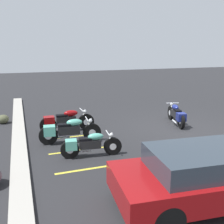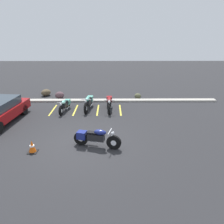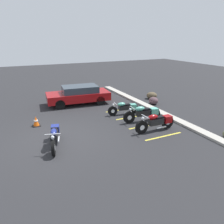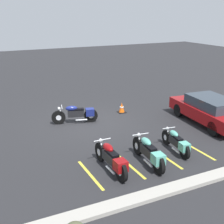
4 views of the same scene
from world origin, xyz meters
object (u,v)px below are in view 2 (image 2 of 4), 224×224
(landscape_rock_0, at_px, (138,96))
(landscape_rock_1, at_px, (60,95))
(parked_bike_0, at_px, (65,105))
(landscape_rock_2, at_px, (46,93))
(traffic_cone, at_px, (32,147))
(motorcycle_navy_featured, at_px, (95,137))
(parked_bike_1, at_px, (88,102))
(parked_bike_2, at_px, (109,103))

(landscape_rock_0, bearing_deg, landscape_rock_1, 179.13)
(parked_bike_0, xyz_separation_m, landscape_rock_2, (-2.23, 3.58, -0.15))
(landscape_rock_2, bearing_deg, traffic_cone, -78.20)
(traffic_cone, bearing_deg, motorcycle_navy_featured, 9.73)
(motorcycle_navy_featured, distance_m, parked_bike_0, 5.22)
(motorcycle_navy_featured, height_order, landscape_rock_1, motorcycle_navy_featured)
(motorcycle_navy_featured, height_order, landscape_rock_2, motorcycle_navy_featured)
(parked_bike_1, xyz_separation_m, traffic_cone, (-1.89, -5.57, -0.22))
(parked_bike_0, distance_m, parked_bike_1, 1.54)
(parked_bike_2, relative_size, traffic_cone, 4.19)
(traffic_cone, bearing_deg, parked_bike_0, 85.51)
(parked_bike_1, distance_m, landscape_rock_1, 3.47)
(motorcycle_navy_featured, height_order, parked_bike_0, motorcycle_navy_featured)
(traffic_cone, bearing_deg, landscape_rock_2, 101.80)
(motorcycle_navy_featured, relative_size, landscape_rock_1, 3.11)
(parked_bike_1, relative_size, parked_bike_2, 1.00)
(motorcycle_navy_featured, height_order, parked_bike_1, parked_bike_1)
(parked_bike_0, xyz_separation_m, landscape_rock_1, (-0.98, 2.84, -0.15))
(parked_bike_1, bearing_deg, parked_bike_2, 89.65)
(parked_bike_0, bearing_deg, landscape_rock_1, -153.65)
(parked_bike_1, bearing_deg, traffic_cone, -13.25)
(parked_bike_1, xyz_separation_m, parked_bike_2, (1.38, -0.14, 0.00))
(landscape_rock_0, height_order, landscape_rock_1, landscape_rock_1)
(parked_bike_2, xyz_separation_m, landscape_rock_1, (-3.85, 2.57, -0.21))
(parked_bike_1, bearing_deg, landscape_rock_0, 128.77)
(parked_bike_0, relative_size, landscape_rock_1, 2.84)
(landscape_rock_1, height_order, landscape_rock_2, landscape_rock_2)
(landscape_rock_1, bearing_deg, parked_bike_0, -70.94)
(motorcycle_navy_featured, bearing_deg, landscape_rock_1, 128.24)
(landscape_rock_0, bearing_deg, motorcycle_navy_featured, -110.63)
(traffic_cone, bearing_deg, landscape_rock_0, 55.43)
(parked_bike_1, height_order, traffic_cone, parked_bike_1)
(landscape_rock_0, xyz_separation_m, landscape_rock_1, (-6.03, 0.09, 0.06))
(parked_bike_1, bearing_deg, landscape_rock_2, -125.08)
(landscape_rock_0, bearing_deg, landscape_rock_2, 173.43)
(motorcycle_navy_featured, xyz_separation_m, traffic_cone, (-2.64, -0.45, -0.21))
(parked_bike_1, xyz_separation_m, landscape_rock_0, (3.56, 2.34, -0.27))
(parked_bike_2, relative_size, landscape_rock_1, 3.29)
(parked_bike_0, height_order, parked_bike_2, parked_bike_2)
(landscape_rock_0, relative_size, landscape_rock_1, 0.75)
(parked_bike_2, distance_m, landscape_rock_2, 6.09)
(motorcycle_navy_featured, relative_size, parked_bike_1, 0.95)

